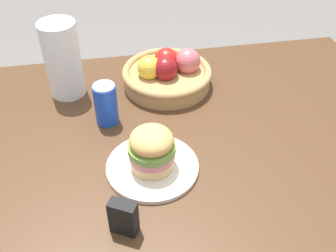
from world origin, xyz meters
The scene contains 7 objects.
dining_table centered at (0.00, 0.00, 0.65)m, with size 1.40×0.90×0.75m.
plate centered at (-0.09, -0.13, 0.76)m, with size 0.24×0.24×0.01m, color silver.
sandwich centered at (-0.09, -0.13, 0.82)m, with size 0.12×0.12×0.12m.
soda_can centered at (-0.19, 0.09, 0.81)m, with size 0.07×0.07×0.13m.
fruit_basket centered at (0.01, 0.24, 0.80)m, with size 0.29×0.29×0.12m.
paper_towel_roll centered at (-0.31, 0.25, 0.87)m, with size 0.11×0.11×0.24m, color white.
napkin_holder centered at (-0.18, -0.30, 0.80)m, with size 0.06×0.03×0.09m, color black.
Camera 1 is at (-0.18, -0.82, 1.49)m, focal length 42.20 mm.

